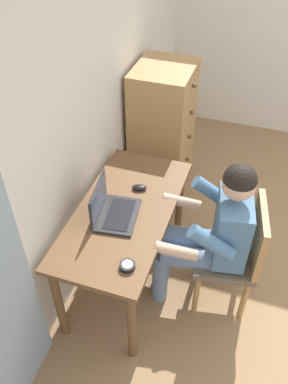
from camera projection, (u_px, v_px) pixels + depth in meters
The scene contains 8 objects.
wall_back at pixel (85, 105), 2.57m from camera, with size 4.80×0.05×2.50m, color silver.
desk at pixel (125, 221), 2.68m from camera, with size 1.24×0.61×0.72m.
dresser at pixel (162, 132), 3.51m from camera, with size 0.56×0.50×1.20m.
chair at pixel (236, 252), 2.64m from camera, with size 0.48×0.47×0.88m.
person_seated at pixel (211, 229), 2.54m from camera, with size 0.60×0.63×1.19m.
laptop at pixel (111, 209), 2.53m from camera, with size 0.37×0.29×0.24m.
computer_mouse at pixel (139, 188), 2.75m from camera, with size 0.06×0.10×0.03m, color black.
desk_clock at pixel (127, 266), 2.25m from camera, with size 0.09×0.09×0.03m.
Camera 1 is at (-2.06, 1.11, 2.53)m, focal length 37.37 mm.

